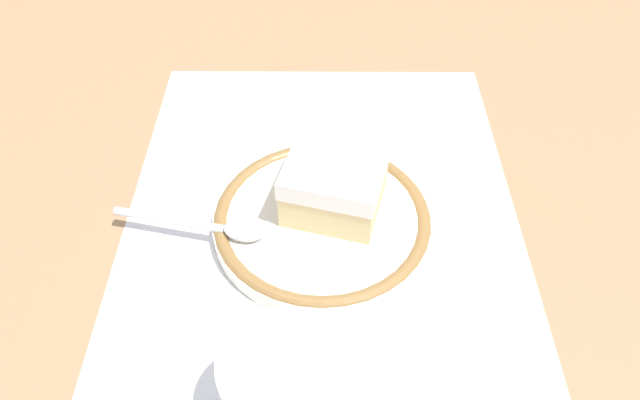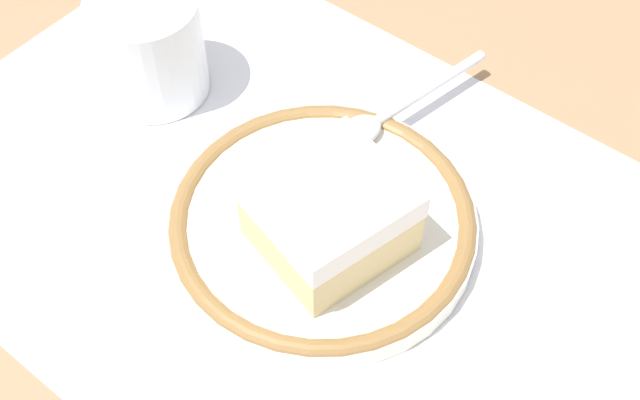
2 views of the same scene
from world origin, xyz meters
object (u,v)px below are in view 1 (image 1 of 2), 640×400
cake_slice (329,184)px  cup (275,395)px  plate (320,220)px  spoon (212,227)px  napkin (376,126)px

cake_slice → cup: 0.19m
cup → cake_slice: bearing=168.8°
cup → plate: bearing=170.5°
spoon → napkin: (-0.15, 0.15, -0.02)m
cup → napkin: 0.32m
plate → cake_slice: bearing=149.9°
plate → napkin: (-0.14, 0.06, -0.01)m
plate → cup: bearing=-9.5°
spoon → napkin: size_ratio=0.96×
spoon → cake_slice: bearing=107.5°
cake_slice → napkin: (-0.12, 0.05, -0.04)m
cup → spoon: bearing=-157.9°
cake_slice → cup: (0.18, -0.04, -0.01)m
plate → cup: (0.17, -0.03, 0.02)m
cake_slice → spoon: size_ratio=0.72×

